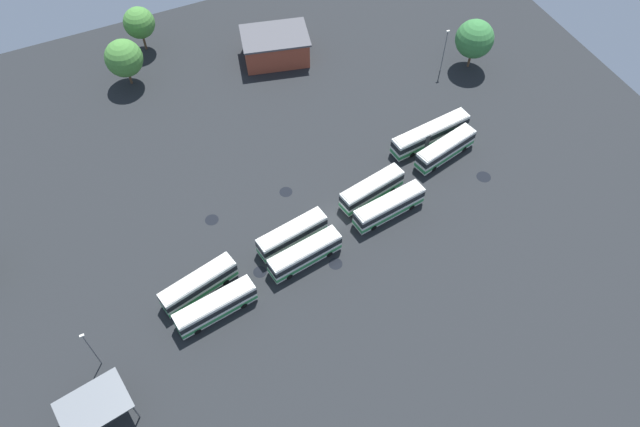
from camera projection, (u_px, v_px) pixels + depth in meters
ground_plane at (333, 219)px, 93.47m from camera, size 123.48×123.48×0.00m
bus_row0_slot0 at (216, 307)px, 82.36m from camera, size 11.70×4.20×3.63m
bus_row0_slot1 at (199, 284)px, 84.41m from camera, size 11.46×5.08×3.63m
bus_row1_slot0 at (305, 254)px, 87.37m from camera, size 11.36×4.18×3.63m
bus_row1_slot1 at (292, 235)px, 89.38m from camera, size 11.11×4.30×3.63m
bus_row2_slot0 at (389, 207)px, 92.45m from camera, size 11.86×4.07×3.63m
bus_row2_slot1 at (372, 189)px, 94.44m from camera, size 11.10×4.59×3.63m
bus_row3_slot1 at (445, 149)px, 99.47m from camera, size 11.49×5.07×3.63m
bus_row3_slot2 at (430, 134)px, 101.42m from camera, size 14.54×4.13×3.63m
depot_building at (275, 46)px, 113.78m from camera, size 13.97×11.24×5.29m
maintenance_shelter at (93, 406)px, 72.31m from camera, size 9.04×7.18×4.15m
lamp_post_by_building at (444, 49)px, 109.93m from camera, size 0.56×0.28×8.83m
lamp_post_far_corner at (91, 348)px, 75.90m from camera, size 0.56×0.28×8.37m
tree_northeast at (139, 23)px, 112.72m from camera, size 5.79×5.79×8.84m
tree_south_edge at (475, 39)px, 109.50m from camera, size 6.92×6.92×9.68m
tree_west_edge at (124, 58)px, 107.17m from camera, size 6.66×6.66×9.01m
puddle_front_lane at (212, 220)px, 93.32m from camera, size 2.10×2.10×0.01m
puddle_back_corner at (286, 192)px, 96.57m from camera, size 2.06×2.06×0.01m
puddle_between_rows at (336, 264)px, 88.64m from camera, size 2.01×2.01×0.01m
puddle_centre_drain at (484, 177)px, 98.41m from camera, size 2.33×2.33×0.01m
puddle_near_shelter at (260, 272)px, 87.82m from camera, size 1.97×1.97×0.01m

